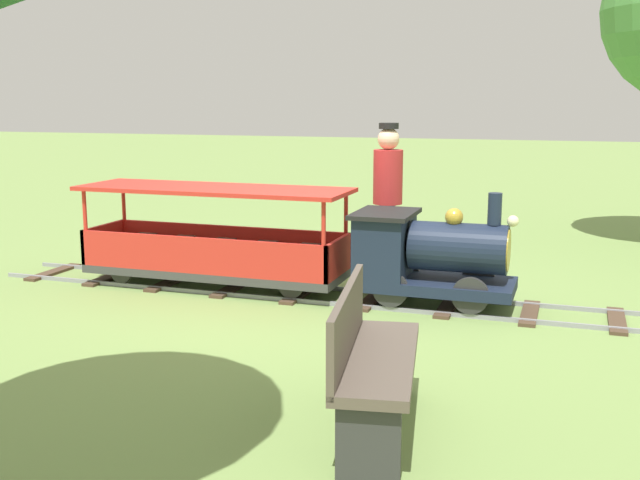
{
  "coord_description": "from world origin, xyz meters",
  "views": [
    {
      "loc": [
        6.62,
        2.45,
        1.85
      ],
      "look_at": [
        0.0,
        0.2,
        0.55
      ],
      "focal_mm": 42.49,
      "sensor_mm": 36.0,
      "label": 1
    }
  ],
  "objects_px": {
    "passenger_car": "(215,246)",
    "park_bench": "(370,360)",
    "conductor_person": "(388,189)",
    "locomotive": "(425,254)"
  },
  "relations": [
    {
      "from": "conductor_person",
      "to": "park_bench",
      "type": "relative_size",
      "value": 1.2
    },
    {
      "from": "conductor_person",
      "to": "locomotive",
      "type": "bearing_deg",
      "value": 32.85
    },
    {
      "from": "passenger_car",
      "to": "conductor_person",
      "type": "bearing_deg",
      "value": 119.74
    },
    {
      "from": "passenger_car",
      "to": "park_bench",
      "type": "distance_m",
      "value": 3.56
    },
    {
      "from": "locomotive",
      "to": "park_bench",
      "type": "xyz_separation_m",
      "value": [
        2.71,
        0.22,
        -0.07
      ]
    },
    {
      "from": "passenger_car",
      "to": "locomotive",
      "type": "bearing_deg",
      "value": 90.0
    },
    {
      "from": "passenger_car",
      "to": "park_bench",
      "type": "height_order",
      "value": "passenger_car"
    },
    {
      "from": "park_bench",
      "to": "locomotive",
      "type": "bearing_deg",
      "value": -175.44
    },
    {
      "from": "locomotive",
      "to": "park_bench",
      "type": "bearing_deg",
      "value": 4.56
    },
    {
      "from": "conductor_person",
      "to": "park_bench",
      "type": "distance_m",
      "value": 3.71
    }
  ]
}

